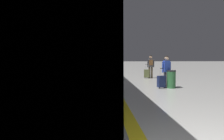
{
  "coord_description": "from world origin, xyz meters",
  "views": [
    {
      "loc": [
        -1.81,
        -3.22,
        1.69
      ],
      "look_at": [
        -1.36,
        5.16,
        1.17
      ],
      "focal_mm": 39.22,
      "sensor_mm": 36.0,
      "label": 1
    }
  ],
  "objects_px": {
    "passenger_near": "(166,69)",
    "suitcase_near": "(161,81)",
    "waste_bin": "(171,79)",
    "high_speed_train": "(72,40)",
    "suitcase_mid": "(147,73)",
    "passenger_mid": "(151,65)"
  },
  "relations": [
    {
      "from": "waste_bin",
      "to": "passenger_near",
      "type": "bearing_deg",
      "value": 144.02
    },
    {
      "from": "passenger_near",
      "to": "suitcase_mid",
      "type": "bearing_deg",
      "value": 90.18
    },
    {
      "from": "passenger_near",
      "to": "waste_bin",
      "type": "height_order",
      "value": "passenger_near"
    },
    {
      "from": "high_speed_train",
      "to": "suitcase_near",
      "type": "bearing_deg",
      "value": -17.08
    },
    {
      "from": "passenger_mid",
      "to": "suitcase_mid",
      "type": "distance_m",
      "value": 0.72
    },
    {
      "from": "passenger_mid",
      "to": "high_speed_train",
      "type": "bearing_deg",
      "value": -142.23
    },
    {
      "from": "passenger_near",
      "to": "suitcase_near",
      "type": "relative_size",
      "value": 1.6
    },
    {
      "from": "passenger_near",
      "to": "passenger_mid",
      "type": "relative_size",
      "value": 0.99
    },
    {
      "from": "suitcase_near",
      "to": "suitcase_mid",
      "type": "distance_m",
      "value": 5.31
    },
    {
      "from": "suitcase_near",
      "to": "waste_bin",
      "type": "xyz_separation_m",
      "value": [
        0.53,
        0.06,
        0.11
      ]
    },
    {
      "from": "passenger_near",
      "to": "passenger_mid",
      "type": "distance_m",
      "value": 5.24
    },
    {
      "from": "high_speed_train",
      "to": "suitcase_mid",
      "type": "height_order",
      "value": "high_speed_train"
    },
    {
      "from": "high_speed_train",
      "to": "passenger_near",
      "type": "height_order",
      "value": "high_speed_train"
    },
    {
      "from": "suitcase_mid",
      "to": "high_speed_train",
      "type": "bearing_deg",
      "value": -141.41
    },
    {
      "from": "high_speed_train",
      "to": "waste_bin",
      "type": "bearing_deg",
      "value": -14.81
    },
    {
      "from": "passenger_near",
      "to": "waste_bin",
      "type": "distance_m",
      "value": 0.56
    },
    {
      "from": "passenger_near",
      "to": "suitcase_near",
      "type": "height_order",
      "value": "passenger_near"
    },
    {
      "from": "suitcase_near",
      "to": "passenger_mid",
      "type": "xyz_separation_m",
      "value": [
        0.62,
        5.44,
        0.64
      ]
    },
    {
      "from": "passenger_near",
      "to": "suitcase_near",
      "type": "distance_m",
      "value": 0.72
    },
    {
      "from": "suitcase_near",
      "to": "waste_bin",
      "type": "distance_m",
      "value": 0.54
    },
    {
      "from": "suitcase_mid",
      "to": "passenger_near",
      "type": "bearing_deg",
      "value": -89.82
    },
    {
      "from": "high_speed_train",
      "to": "suitcase_mid",
      "type": "bearing_deg",
      "value": 38.59
    }
  ]
}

